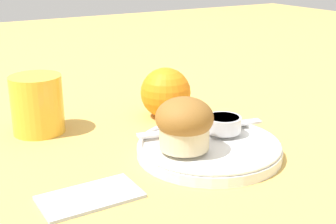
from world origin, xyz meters
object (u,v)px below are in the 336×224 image
at_px(butter_knife, 201,128).
at_px(juice_glass, 37,104).
at_px(muffin, 186,125).
at_px(orange_fruit, 166,93).

bearing_deg(butter_knife, juice_glass, 151.45).
xyz_separation_m(muffin, juice_glass, (-0.14, 0.21, -0.01)).
xyz_separation_m(butter_knife, juice_glass, (-0.20, 0.16, 0.02)).
bearing_deg(muffin, juice_glass, 122.45).
height_order(muffin, orange_fruit, muffin).
xyz_separation_m(muffin, orange_fruit, (0.07, 0.17, -0.01)).
bearing_deg(muffin, orange_fruit, 67.65).
xyz_separation_m(butter_knife, orange_fruit, (0.01, 0.13, 0.02)).
distance_m(muffin, juice_glass, 0.25).
height_order(butter_knife, juice_glass, juice_glass).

